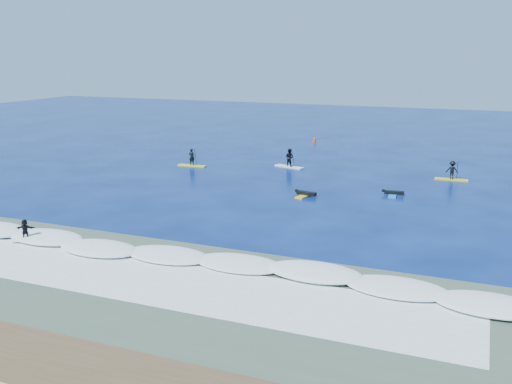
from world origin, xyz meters
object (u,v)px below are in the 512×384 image
at_px(sup_paddler_right, 452,172).
at_px(wave_surfer, 25,231).
at_px(prone_paddler_near, 305,194).
at_px(sup_paddler_center, 289,159).
at_px(sup_paddler_left, 192,160).
at_px(prone_paddler_far, 393,193).
at_px(marker_buoy, 314,140).

bearing_deg(sup_paddler_right, wave_surfer, -130.27).
bearing_deg(prone_paddler_near, sup_paddler_center, 35.14).
xyz_separation_m(sup_paddler_left, wave_surfer, (1.90, -23.54, 0.12)).
xyz_separation_m(prone_paddler_far, marker_buoy, (-12.81, 22.43, 0.18)).
relative_size(sup_paddler_left, prone_paddler_far, 1.29).
relative_size(sup_paddler_left, sup_paddler_right, 1.03).
relative_size(prone_paddler_near, marker_buoy, 3.00).
height_order(sup_paddler_left, prone_paddler_near, sup_paddler_left).
bearing_deg(sup_paddler_right, marker_buoy, 136.43).
height_order(prone_paddler_far, wave_surfer, wave_surfer).
bearing_deg(marker_buoy, wave_surfer, -96.78).
height_order(prone_paddler_near, wave_surfer, wave_surfer).
bearing_deg(marker_buoy, prone_paddler_near, -75.19).
bearing_deg(prone_paddler_far, sup_paddler_left, 72.45).
distance_m(sup_paddler_left, prone_paddler_near, 15.24).
bearing_deg(sup_paddler_left, prone_paddler_far, -15.61).
bearing_deg(sup_paddler_center, sup_paddler_right, 15.98).
distance_m(sup_paddler_left, sup_paddler_center, 9.31).
distance_m(wave_surfer, marker_buoy, 41.96).
height_order(sup_paddler_left, sup_paddler_right, sup_paddler_left).
relative_size(prone_paddler_near, prone_paddler_far, 1.05).
bearing_deg(sup_paddler_center, sup_paddler_left, -144.89).
distance_m(prone_paddler_near, prone_paddler_far, 6.74).
relative_size(prone_paddler_near, wave_surfer, 1.29).
height_order(sup_paddler_right, wave_surfer, sup_paddler_right).
relative_size(sup_paddler_center, marker_buoy, 3.95).
bearing_deg(sup_paddler_right, sup_paddler_center, 178.59).
height_order(sup_paddler_center, wave_surfer, sup_paddler_center).
bearing_deg(prone_paddler_far, marker_buoy, 24.52).
height_order(sup_paddler_center, marker_buoy, sup_paddler_center).
bearing_deg(marker_buoy, prone_paddler_far, -60.27).
xyz_separation_m(prone_paddler_far, wave_surfer, (-17.77, -19.23, 0.58)).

